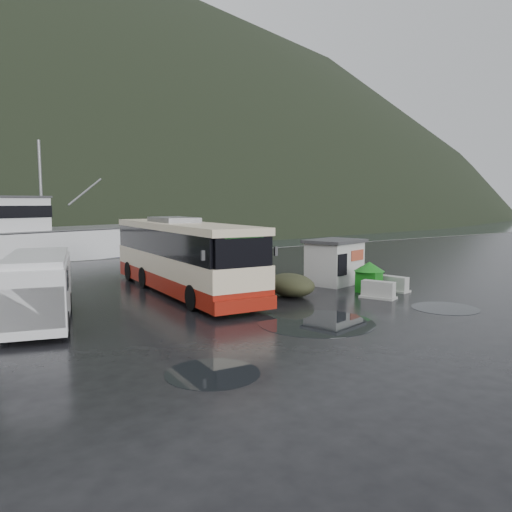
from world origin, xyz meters
TOP-DOWN VIEW (x-y plane):
  - ground at (0.00, 0.00)m, footprint 160.00×160.00m
  - quay_edge at (0.00, 20.00)m, footprint 160.00×0.60m
  - coach_bus at (-0.93, 3.55)m, footprint 4.40×13.43m
  - white_van at (-8.27, 0.55)m, footprint 3.80×6.61m
  - waste_bin_left at (-0.95, -1.35)m, footprint 1.17×1.17m
  - waste_bin_right at (6.68, -1.89)m, footprint 1.40×1.40m
  - dome_tent at (2.74, -0.51)m, footprint 2.11×2.87m
  - ticket_kiosk at (7.01, 0.92)m, footprint 3.60×3.04m
  - jersey_barrier_a at (7.85, -2.49)m, footprint 1.01×1.63m
  - jersey_barrier_b at (5.78, -3.28)m, footprint 1.32×1.80m
  - fishing_trawler at (0.86, 28.77)m, footprint 28.95×14.31m
  - puddles at (0.89, -3.85)m, footprint 14.81×16.31m

SIDE VIEW (x-z plane):
  - ground at x=0.00m, z-range 0.00..0.00m
  - quay_edge at x=0.00m, z-range -0.75..0.75m
  - coach_bus at x=-0.93m, z-range -1.87..1.87m
  - white_van at x=-8.27m, z-range -1.31..1.31m
  - waste_bin_left at x=-0.95m, z-range -0.71..0.71m
  - waste_bin_right at x=6.68m, z-range -0.76..0.76m
  - dome_tent at x=2.74m, z-range -0.55..0.55m
  - ticket_kiosk at x=7.01m, z-range -1.22..1.22m
  - jersey_barrier_a at x=7.85m, z-range -0.38..0.38m
  - jersey_barrier_b at x=5.78m, z-range -0.41..0.41m
  - fishing_trawler at x=0.86m, z-range -5.68..5.68m
  - puddles at x=0.89m, z-range 0.00..0.01m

